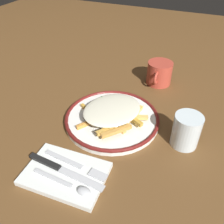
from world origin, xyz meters
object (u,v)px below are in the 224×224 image
plate (112,118)px  knife (59,168)px  napkin (65,174)px  fork (75,165)px  coffee_mug (159,73)px  spoon (71,186)px  fries_heap (112,112)px  water_glass (186,131)px

plate → knife: same height
napkin → fork: (-0.03, 0.01, 0.01)m
coffee_mug → napkin: bearing=-10.9°
spoon → napkin: bearing=-130.6°
plate → coffee_mug: bearing=165.1°
spoon → knife: bearing=-120.3°
knife → coffee_mug: (-0.51, 0.12, 0.03)m
fries_heap → spoon: bearing=2.2°
coffee_mug → spoon: bearing=-6.7°
plate → water_glass: 0.22m
napkin → fork: fork is taller
spoon → fries_heap: bearing=-177.8°
knife → spoon: size_ratio=1.38×
plate → water_glass: bearing=87.5°
fries_heap → coffee_mug: bearing=165.6°
knife → napkin: bearing=85.5°
fork → spoon: 0.06m
fries_heap → fork: 0.20m
coffee_mug → fries_heap: bearing=-14.4°
napkin → spoon: size_ratio=1.27×
fries_heap → water_glass: size_ratio=2.43×
plate → napkin: size_ratio=1.49×
fork → spoon: (0.06, 0.02, 0.00)m
plate → spoon: (0.26, 0.01, 0.01)m
coffee_mug → knife: bearing=-13.0°
napkin → knife: 0.02m
spoon → water_glass: water_glass is taller
spoon → coffee_mug: size_ratio=1.28×
water_glass → coffee_mug: size_ratio=0.79×
plate → fork: (0.20, -0.01, 0.00)m
plate → napkin: (0.23, -0.02, -0.00)m
fries_heap → plate: bearing=-166.1°
napkin → water_glass: bearing=132.3°
napkin → spoon: spoon is taller
napkin → coffee_mug: size_ratio=1.62×
plate → knife: size_ratio=1.37×
plate → napkin: bearing=-5.9°
fork → coffee_mug: coffee_mug is taller
fork → coffee_mug: 0.49m
water_glass → coffee_mug: (-0.29, -0.14, -0.00)m
fries_heap → coffee_mug: (-0.28, 0.07, 0.00)m
spoon → water_glass: bearing=140.4°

